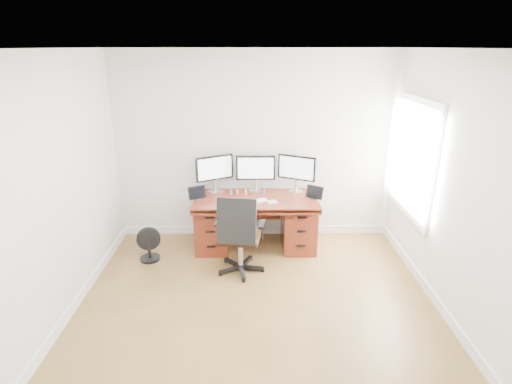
{
  "coord_description": "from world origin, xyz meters",
  "views": [
    {
      "loc": [
        -0.04,
        -3.32,
        2.72
      ],
      "look_at": [
        0.0,
        1.5,
        0.95
      ],
      "focal_mm": 28.0,
      "sensor_mm": 36.0,
      "label": 1
    }
  ],
  "objects_px": {
    "office_chair": "(240,248)",
    "monitor_center": "(256,169)",
    "desk": "(256,220)",
    "keyboard": "(257,201)",
    "floor_fan": "(149,245)"
  },
  "relations": [
    {
      "from": "office_chair",
      "to": "desk",
      "type": "bearing_deg",
      "value": 82.48
    },
    {
      "from": "desk",
      "to": "keyboard",
      "type": "distance_m",
      "value": 0.39
    },
    {
      "from": "monitor_center",
      "to": "keyboard",
      "type": "distance_m",
      "value": 0.52
    },
    {
      "from": "desk",
      "to": "office_chair",
      "type": "xyz_separation_m",
      "value": [
        -0.21,
        -0.72,
        -0.05
      ]
    },
    {
      "from": "keyboard",
      "to": "desk",
      "type": "bearing_deg",
      "value": 72.71
    },
    {
      "from": "office_chair",
      "to": "monitor_center",
      "type": "height_order",
      "value": "monitor_center"
    },
    {
      "from": "office_chair",
      "to": "floor_fan",
      "type": "relative_size",
      "value": 2.33
    },
    {
      "from": "floor_fan",
      "to": "monitor_center",
      "type": "distance_m",
      "value": 1.79
    },
    {
      "from": "office_chair",
      "to": "monitor_center",
      "type": "distance_m",
      "value": 1.22
    },
    {
      "from": "office_chair",
      "to": "keyboard",
      "type": "bearing_deg",
      "value": 76.96
    },
    {
      "from": "floor_fan",
      "to": "monitor_center",
      "type": "xyz_separation_m",
      "value": [
        1.43,
        0.62,
        0.86
      ]
    },
    {
      "from": "desk",
      "to": "floor_fan",
      "type": "bearing_deg",
      "value": -165.02
    },
    {
      "from": "floor_fan",
      "to": "keyboard",
      "type": "height_order",
      "value": "keyboard"
    },
    {
      "from": "desk",
      "to": "keyboard",
      "type": "xyz_separation_m",
      "value": [
        0.01,
        -0.16,
        0.36
      ]
    },
    {
      "from": "office_chair",
      "to": "floor_fan",
      "type": "distance_m",
      "value": 1.28
    }
  ]
}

